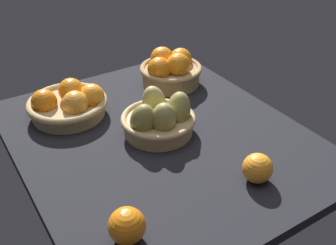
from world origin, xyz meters
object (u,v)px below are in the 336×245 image
(basket_far_left, at_px, (171,69))
(basket_near_left, at_px, (69,103))
(loose_orange_front_gap, at_px, (127,226))
(basket_center_pears, at_px, (159,118))
(loose_orange_back_gap, at_px, (257,168))

(basket_far_left, bearing_deg, basket_near_left, -88.20)
(loose_orange_front_gap, bearing_deg, basket_center_pears, 139.22)
(basket_center_pears, bearing_deg, basket_near_left, -141.00)
(basket_far_left, relative_size, loose_orange_front_gap, 2.75)
(basket_center_pears, bearing_deg, loose_orange_front_gap, -40.78)
(basket_near_left, distance_m, loose_orange_back_gap, 0.56)
(basket_near_left, xyz_separation_m, loose_orange_back_gap, (0.50, 0.26, -0.00))
(basket_far_left, height_order, basket_center_pears, basket_center_pears)
(basket_center_pears, xyz_separation_m, basket_near_left, (-0.21, -0.17, -0.00))
(basket_near_left, bearing_deg, basket_far_left, 91.80)
(basket_near_left, height_order, loose_orange_front_gap, basket_near_left)
(basket_far_left, distance_m, loose_orange_front_gap, 0.66)
(basket_center_pears, relative_size, loose_orange_back_gap, 2.94)
(basket_center_pears, distance_m, basket_near_left, 0.27)
(basket_near_left, bearing_deg, loose_orange_front_gap, -8.24)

